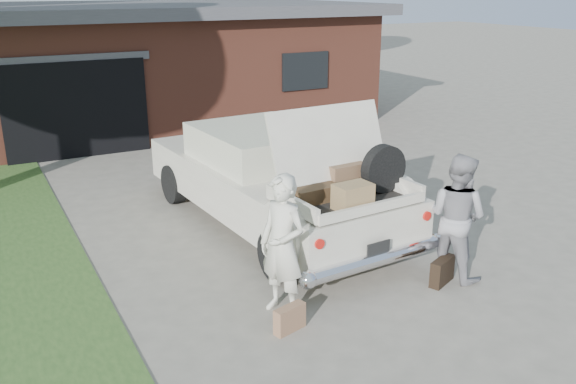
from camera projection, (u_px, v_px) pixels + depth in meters
name	position (u px, v px, depth m)	size (l,w,h in m)	color
ground	(309.00, 281.00, 8.25)	(90.00, 90.00, 0.00)	gray
house	(141.00, 62.00, 17.71)	(12.80, 7.80, 3.30)	brown
sedan	(271.00, 178.00, 9.95)	(2.50, 5.68, 2.24)	beige
woman_left	(282.00, 246.00, 7.21)	(0.64, 0.42, 1.76)	beige
woman_right	(457.00, 217.00, 8.15)	(0.84, 0.66, 1.74)	gray
suitcase_left	(290.00, 319.00, 7.03)	(0.41, 0.13, 0.31)	#95694C
suitcase_right	(442.00, 271.00, 8.15)	(0.46, 0.15, 0.36)	black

